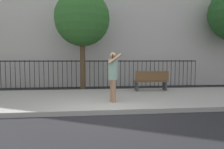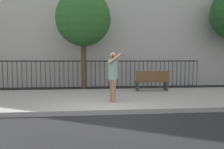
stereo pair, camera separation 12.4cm
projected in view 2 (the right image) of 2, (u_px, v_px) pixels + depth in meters
ground_plane at (104, 115)px, 6.18m from camera, size 60.00×60.00×0.00m
sidewalk at (101, 99)px, 8.36m from camera, size 28.00×4.40×0.15m
iron_fence at (98, 70)px, 11.96m from camera, size 12.03×0.04×1.60m
pedestrian_on_phone at (113, 73)px, 7.33m from camera, size 0.51×0.70×1.75m
street_bench at (152, 80)px, 9.88m from camera, size 1.60×0.45×0.95m
street_tree_far at (83, 19)px, 10.77m from camera, size 2.86×2.86×5.19m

